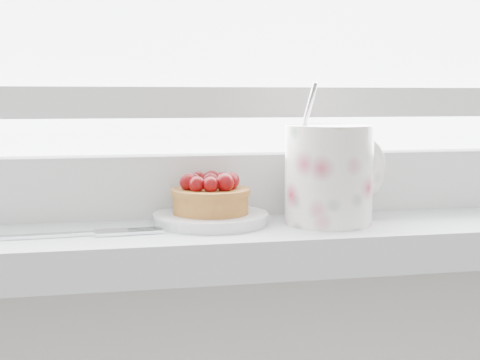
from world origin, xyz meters
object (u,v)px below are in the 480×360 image
object	(u,v)px
raspberry_tart	(211,195)
fork	(53,235)
floral_mug	(331,172)
saucer	(211,219)

from	to	relation	value
raspberry_tart	fork	bearing A→B (deg)	-167.26
floral_mug	saucer	bearing A→B (deg)	171.18
raspberry_tart	floral_mug	xyz separation A→B (m)	(0.13, -0.02, 0.02)
raspberry_tart	fork	distance (m)	0.17
saucer	fork	bearing A→B (deg)	-167.34
saucer	raspberry_tart	bearing A→B (deg)	53.32
saucer	floral_mug	size ratio (longest dim) A/B	0.81
saucer	fork	world-z (taller)	saucer
saucer	raspberry_tart	size ratio (longest dim) A/B	1.45
saucer	raspberry_tart	xyz separation A→B (m)	(0.00, 0.00, 0.03)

